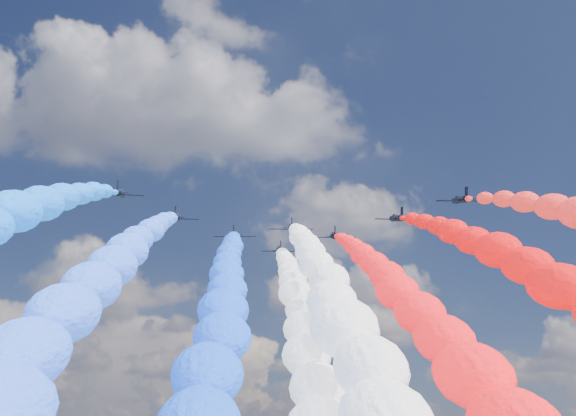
{
  "coord_description": "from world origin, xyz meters",
  "views": [
    {
      "loc": [
        -7.82,
        -129.19,
        50.45
      ],
      "look_at": [
        0.0,
        4.0,
        99.84
      ],
      "focal_mm": 43.96,
      "sensor_mm": 36.0,
      "label": 1
    }
  ],
  "objects": [
    {
      "name": "jet_5",
      "position": [
        10.67,
        15.58,
        97.84
      ],
      "size": [
        9.61,
        12.63,
        6.27
      ],
      "primitive_type": null,
      "rotation": [
        0.33,
        0.0,
        -0.06
      ],
      "color": "black"
    },
    {
      "name": "trail_6",
      "position": [
        22.0,
        -53.94,
        69.96
      ],
      "size": [
        6.9,
        111.82,
        59.43
      ],
      "primitive_type": null,
      "color": "red"
    },
    {
      "name": "jet_7",
      "position": [
        31.79,
        -7.76,
        97.84
      ],
      "size": [
        9.16,
        12.31,
        6.27
      ],
      "primitive_type": null,
      "rotation": [
        0.33,
        0.0,
        -0.03
      ],
      "color": "black"
    },
    {
      "name": "jet_6",
      "position": [
        22.0,
        3.28,
        97.84
      ],
      "size": [
        9.2,
        12.33,
        6.27
      ],
      "primitive_type": null,
      "rotation": [
        0.33,
        0.0,
        0.03
      ],
      "color": "black"
    },
    {
      "name": "jet_3",
      "position": [
        1.07,
        10.67,
        97.84
      ],
      "size": [
        9.22,
        12.35,
        6.27
      ],
      "primitive_type": null,
      "rotation": [
        0.33,
        0.0,
        -0.03
      ],
      "color": "black"
    },
    {
      "name": "jet_1",
      "position": [
        -22.25,
        5.53,
        97.84
      ],
      "size": [
        8.93,
        12.14,
        6.27
      ],
      "primitive_type": null,
      "rotation": [
        0.33,
        0.0,
        0.01
      ],
      "color": "black"
    },
    {
      "name": "trail_1",
      "position": [
        -22.25,
        -51.69,
        69.96
      ],
      "size": [
        6.9,
        111.82,
        59.43
      ],
      "primitive_type": null,
      "color": "#2E62FF"
    },
    {
      "name": "trail_4",
      "position": [
        -0.58,
        -30.57,
        69.96
      ],
      "size": [
        6.9,
        111.82,
        59.43
      ],
      "primitive_type": null,
      "color": "white"
    },
    {
      "name": "trail_3",
      "position": [
        1.07,
        -46.55,
        69.96
      ],
      "size": [
        6.9,
        111.82,
        59.43
      ],
      "primitive_type": null,
      "color": "white"
    },
    {
      "name": "jet_0",
      "position": [
        -31.57,
        -7.21,
        97.84
      ],
      "size": [
        9.63,
        12.64,
        6.27
      ],
      "primitive_type": null,
      "rotation": [
        0.33,
        0.0,
        0.07
      ],
      "color": "black"
    },
    {
      "name": "trail_5",
      "position": [
        10.67,
        -41.65,
        69.96
      ],
      "size": [
        6.9,
        111.82,
        59.43
      ],
      "primitive_type": null,
      "color": "#FC1118"
    },
    {
      "name": "jet_4",
      "position": [
        -0.58,
        26.66,
        97.84
      ],
      "size": [
        8.88,
        12.11,
        6.27
      ],
      "primitive_type": null,
      "rotation": [
        0.33,
        0.0,
        -0.0
      ],
      "color": "black"
    },
    {
      "name": "jet_2",
      "position": [
        -10.74,
        16.22,
        97.84
      ],
      "size": [
        9.54,
        12.58,
        6.27
      ],
      "primitive_type": null,
      "rotation": [
        0.33,
        0.0,
        -0.06
      ],
      "color": "black"
    },
    {
      "name": "trail_2",
      "position": [
        -10.74,
        -41.01,
        69.96
      ],
      "size": [
        6.9,
        111.82,
        59.43
      ],
      "primitive_type": null,
      "color": "blue"
    }
  ]
}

